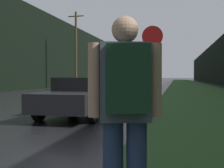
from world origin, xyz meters
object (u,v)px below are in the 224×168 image
Objects in this scene: stop_sign at (152,63)px; car_passing_far at (153,81)px; car_passing_near at (82,96)px; hitchhiker_with_backpack at (125,108)px.

car_passing_far is at bearing 94.55° from stop_sign.
car_passing_near is (-2.42, 0.51, -1.05)m from stop_sign.
stop_sign is 1.56× the size of hitchhiker_with_backpack.
stop_sign is at bearing 77.34° from hitchhiker_with_backpack.
car_passing_far is (-2.42, 30.46, -0.96)m from stop_sign.
stop_sign reaches higher than car_passing_near.
car_passing_near is 29.95m from car_passing_far.
car_passing_far is (-2.71, 36.70, -0.29)m from hitchhiker_with_backpack.
car_passing_near is at bearing 96.59° from hitchhiker_with_backpack.
stop_sign is 0.61× the size of car_passing_far.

